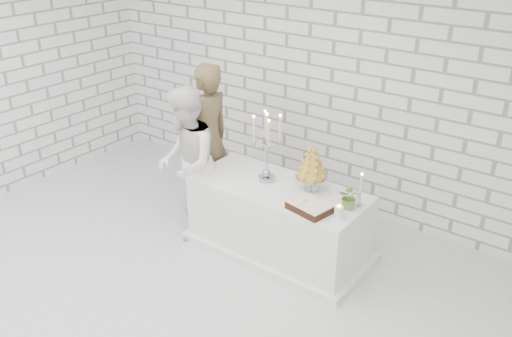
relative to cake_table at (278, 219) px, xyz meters
name	(u,v)px	position (x,y,z in m)	size (l,w,h in m)	color
ground	(161,292)	(-0.48, -1.24, -0.38)	(6.00, 5.00, 0.01)	silver
wall_back	(308,77)	(-0.48, 1.26, 1.12)	(6.00, 0.01, 3.00)	white
cake_table	(278,219)	(0.00, 0.00, 0.00)	(1.80, 0.80, 0.75)	white
groom	(207,140)	(-1.16, 0.23, 0.51)	(0.65, 0.43, 1.78)	brown
bride	(186,163)	(-1.00, -0.28, 0.46)	(0.81, 0.63, 1.67)	white
candelabra	(267,147)	(-0.18, 0.04, 0.74)	(0.30, 0.30, 0.73)	#9C9BA5
croquembouche	(312,168)	(0.29, 0.13, 0.62)	(0.32, 0.32, 0.49)	#B2821E
chocolate_cake	(309,207)	(0.49, -0.23, 0.42)	(0.38, 0.27, 0.08)	black
pillar_candle	(339,212)	(0.77, -0.18, 0.44)	(0.08, 0.08, 0.12)	white
extra_taper	(361,191)	(0.82, 0.14, 0.54)	(0.06, 0.06, 0.32)	beige
flowers	(350,197)	(0.77, 0.03, 0.49)	(0.21, 0.18, 0.23)	#37682B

